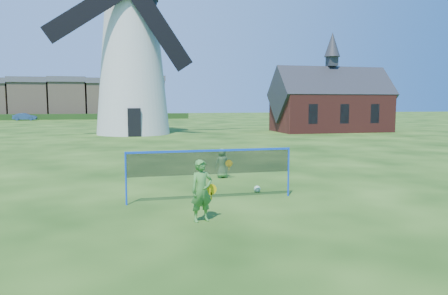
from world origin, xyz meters
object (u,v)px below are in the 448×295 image
windmill (132,58)px  chapel (331,104)px  badminton_net (211,163)px  car_right (25,117)px  play_ball (257,189)px  player_girl (202,191)px  player_boy (222,163)px

windmill → chapel: 20.41m
windmill → badminton_net: windmill is taller
chapel → car_right: 52.38m
badminton_net → play_ball: badminton_net is taller
windmill → car_right: 40.31m
player_girl → play_ball: bearing=36.1°
badminton_net → player_boy: 3.90m
play_ball → badminton_net: bearing=-156.1°
badminton_net → player_girl: bearing=-107.7°
player_girl → car_right: size_ratio=0.42×
player_girl → play_ball: 3.82m
player_girl → player_boy: (1.90, 5.81, -0.19)m
chapel → play_ball: (-16.59, -26.42, -2.72)m
player_boy → player_girl: bearing=64.0°
player_girl → car_right: (-18.04, 66.31, -0.17)m
badminton_net → player_girl: (-0.68, -2.14, -0.37)m
windmill → play_ball: bearing=-83.1°
chapel → player_boy: chapel is taller
chapel → badminton_net: chapel is taller
badminton_net → car_right: (-18.72, 64.17, -0.53)m
player_boy → play_ball: bearing=91.9°
player_boy → car_right: car_right is taller
windmill → badminton_net: bearing=-86.7°
play_ball → car_right: (-20.44, 63.41, 0.50)m
windmill → player_girl: size_ratio=13.28×
badminton_net → chapel: bearing=56.0°
chapel → player_boy: 29.16m
car_right → chapel: bearing=-134.1°
chapel → player_boy: (-17.09, -23.52, -2.26)m
player_girl → car_right: 68.72m
badminton_net → player_boy: bearing=71.6°
chapel → badminton_net: 32.82m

